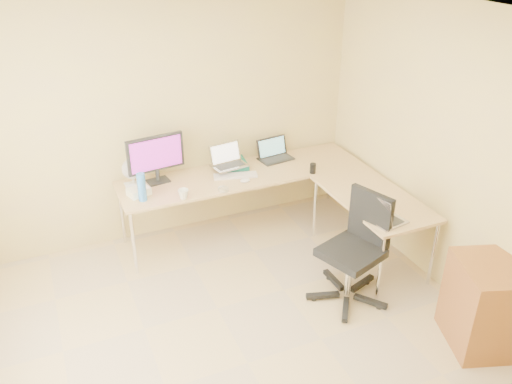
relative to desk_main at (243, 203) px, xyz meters
name	(u,v)px	position (x,y,z in m)	size (l,w,h in m)	color
floor	(248,363)	(-0.72, -1.85, -0.36)	(4.50, 4.50, 0.00)	tan
ceiling	(244,29)	(-0.72, -1.85, 2.24)	(4.50, 4.50, 0.00)	white
wall_back	(163,120)	(-0.72, 0.40, 0.93)	(4.50, 4.50, 0.00)	#DAC66A
wall_right	(481,171)	(1.38, -1.85, 0.93)	(4.50, 4.50, 0.00)	#DAC66A
desk_main	(243,203)	(0.00, 0.00, 0.00)	(2.65, 0.70, 0.73)	tan
desk_return	(370,228)	(0.98, -1.00, 0.00)	(0.70, 1.30, 0.73)	tan
monitor	(156,159)	(-0.88, 0.16, 0.62)	(0.59, 0.19, 0.51)	black
book_stack	(235,164)	(-0.01, 0.20, 0.39)	(0.24, 0.33, 0.05)	#146754
laptop_center	(229,156)	(-0.11, 0.11, 0.54)	(0.36, 0.28, 0.23)	#B2B2B2
laptop_black	(276,150)	(0.47, 0.18, 0.48)	(0.37, 0.28, 0.24)	black
keyboard	(236,176)	(-0.11, -0.05, 0.38)	(0.46, 0.13, 0.02)	silver
mouse	(245,181)	(-0.06, -0.21, 0.38)	(0.11, 0.07, 0.04)	white
mug	(183,194)	(-0.75, -0.30, 0.41)	(0.10, 0.10, 0.10)	white
cd_stack	(223,189)	(-0.33, -0.30, 0.38)	(0.11, 0.11, 0.03)	silver
water_bottle	(142,187)	(-1.12, -0.17, 0.51)	(0.08, 0.08, 0.28)	#3479D3
papers	(135,187)	(-1.13, 0.14, 0.37)	(0.18, 0.26, 0.01)	silver
white_box	(139,192)	(-1.13, -0.05, 0.40)	(0.21, 0.15, 0.08)	white
desk_fan	(132,172)	(-1.13, 0.20, 0.50)	(0.21, 0.21, 0.27)	silver
black_cup	(313,168)	(0.68, -0.30, 0.42)	(0.06, 0.06, 0.11)	black
laptop_return	(389,210)	(0.81, -1.44, 0.48)	(0.27, 0.34, 0.23)	#9B98AC
office_chair	(351,253)	(0.44, -1.46, 0.14)	(0.62, 0.62, 1.04)	black
cabinet	(483,307)	(1.13, -2.38, -0.01)	(0.47, 0.59, 0.81)	brown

